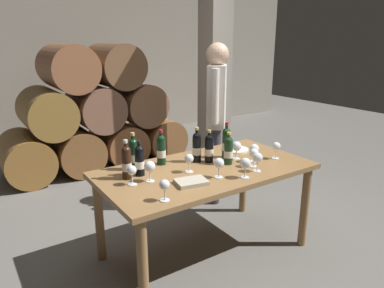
{
  "coord_description": "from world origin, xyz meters",
  "views": [
    {
      "loc": [
        -1.59,
        -2.16,
        1.76
      ],
      "look_at": [
        0.0,
        0.2,
        0.91
      ],
      "focal_mm": 33.44,
      "sensor_mm": 36.0,
      "label": 1
    }
  ],
  "objects_px": {
    "wine_glass_0": "(219,164)",
    "wine_glass_2": "(237,147)",
    "wine_glass_10": "(276,147)",
    "serving_plate": "(236,149)",
    "wine_bottle_3": "(127,162)",
    "wine_glass_7": "(132,171)",
    "wine_bottle_2": "(161,149)",
    "tasting_notebook": "(191,182)",
    "wine_glass_3": "(189,159)",
    "wine_glass_4": "(164,186)",
    "wine_glass_5": "(258,158)",
    "dining_table": "(206,179)",
    "wine_bottle_6": "(226,142)",
    "sommelier_presenting": "(216,109)",
    "wine_glass_9": "(254,149)",
    "wine_bottle_0": "(197,147)",
    "wine_glass_1": "(254,154)",
    "wine_bottle_4": "(228,150)",
    "wine_bottle_7": "(133,154)",
    "wine_glass_8": "(150,167)",
    "wine_bottle_1": "(140,160)",
    "wine_glass_6": "(245,164)",
    "wine_bottle_5": "(209,148)"
  },
  "relations": [
    {
      "from": "wine_bottle_4",
      "to": "wine_bottle_7",
      "type": "distance_m",
      "value": 0.77
    },
    {
      "from": "wine_glass_9",
      "to": "tasting_notebook",
      "type": "relative_size",
      "value": 0.7
    },
    {
      "from": "wine_bottle_1",
      "to": "wine_bottle_7",
      "type": "relative_size",
      "value": 0.91
    },
    {
      "from": "wine_glass_3",
      "to": "wine_glass_4",
      "type": "relative_size",
      "value": 1.02
    },
    {
      "from": "wine_glass_3",
      "to": "tasting_notebook",
      "type": "height_order",
      "value": "wine_glass_3"
    },
    {
      "from": "wine_glass_1",
      "to": "wine_glass_10",
      "type": "distance_m",
      "value": 0.3
    },
    {
      "from": "dining_table",
      "to": "wine_bottle_2",
      "type": "bearing_deg",
      "value": 132.17
    },
    {
      "from": "wine_bottle_6",
      "to": "wine_glass_7",
      "type": "xyz_separation_m",
      "value": [
        -0.93,
        -0.1,
        -0.03
      ]
    },
    {
      "from": "wine_bottle_5",
      "to": "serving_plate",
      "type": "distance_m",
      "value": 0.43
    },
    {
      "from": "wine_glass_9",
      "to": "serving_plate",
      "type": "relative_size",
      "value": 0.64
    },
    {
      "from": "wine_glass_7",
      "to": "wine_glass_4",
      "type": "bearing_deg",
      "value": -80.11
    },
    {
      "from": "wine_glass_10",
      "to": "sommelier_presenting",
      "type": "bearing_deg",
      "value": 87.12
    },
    {
      "from": "wine_bottle_2",
      "to": "wine_bottle_7",
      "type": "relative_size",
      "value": 0.98
    },
    {
      "from": "wine_glass_1",
      "to": "serving_plate",
      "type": "distance_m",
      "value": 0.46
    },
    {
      "from": "wine_glass_6",
      "to": "wine_glass_8",
      "type": "bearing_deg",
      "value": 152.27
    },
    {
      "from": "wine_glass_5",
      "to": "tasting_notebook",
      "type": "xyz_separation_m",
      "value": [
        -0.56,
        0.08,
        -0.09
      ]
    },
    {
      "from": "wine_bottle_0",
      "to": "wine_glass_8",
      "type": "bearing_deg",
      "value": -161.8
    },
    {
      "from": "wine_glass_7",
      "to": "wine_bottle_6",
      "type": "bearing_deg",
      "value": 6.2
    },
    {
      "from": "wine_bottle_4",
      "to": "sommelier_presenting",
      "type": "distance_m",
      "value": 0.92
    },
    {
      "from": "wine_glass_0",
      "to": "wine_glass_2",
      "type": "height_order",
      "value": "wine_glass_2"
    },
    {
      "from": "dining_table",
      "to": "wine_bottle_1",
      "type": "xyz_separation_m",
      "value": [
        -0.51,
        0.15,
        0.21
      ]
    },
    {
      "from": "wine_bottle_3",
      "to": "wine_glass_6",
      "type": "bearing_deg",
      "value": -32.83
    },
    {
      "from": "wine_bottle_7",
      "to": "wine_glass_6",
      "type": "xyz_separation_m",
      "value": [
        0.61,
        -0.62,
        -0.02
      ]
    },
    {
      "from": "wine_glass_7",
      "to": "serving_plate",
      "type": "xyz_separation_m",
      "value": [
        1.14,
        0.21,
        -0.1
      ]
    },
    {
      "from": "wine_glass_6",
      "to": "tasting_notebook",
      "type": "bearing_deg",
      "value": 162.37
    },
    {
      "from": "dining_table",
      "to": "wine_glass_10",
      "type": "bearing_deg",
      "value": -12.98
    },
    {
      "from": "wine_glass_5",
      "to": "dining_table",
      "type": "bearing_deg",
      "value": 135.18
    },
    {
      "from": "dining_table",
      "to": "tasting_notebook",
      "type": "relative_size",
      "value": 7.73
    },
    {
      "from": "wine_bottle_5",
      "to": "wine_bottle_6",
      "type": "bearing_deg",
      "value": 3.69
    },
    {
      "from": "wine_glass_5",
      "to": "wine_glass_9",
      "type": "relative_size",
      "value": 0.99
    },
    {
      "from": "wine_glass_7",
      "to": "wine_glass_10",
      "type": "bearing_deg",
      "value": -7.34
    },
    {
      "from": "sommelier_presenting",
      "to": "wine_glass_2",
      "type": "bearing_deg",
      "value": -114.96
    },
    {
      "from": "serving_plate",
      "to": "wine_bottle_2",
      "type": "bearing_deg",
      "value": 176.25
    },
    {
      "from": "serving_plate",
      "to": "wine_glass_4",
      "type": "bearing_deg",
      "value": -152.34
    },
    {
      "from": "wine_bottle_3",
      "to": "wine_bottle_6",
      "type": "xyz_separation_m",
      "value": [
        0.91,
        -0.02,
        0.01
      ]
    },
    {
      "from": "wine_bottle_0",
      "to": "wine_glass_1",
      "type": "bearing_deg",
      "value": -49.05
    },
    {
      "from": "wine_glass_0",
      "to": "wine_glass_6",
      "type": "xyz_separation_m",
      "value": [
        0.16,
        -0.11,
        0.0
      ]
    },
    {
      "from": "wine_bottle_3",
      "to": "wine_bottle_4",
      "type": "distance_m",
      "value": 0.84
    },
    {
      "from": "wine_bottle_2",
      "to": "tasting_notebook",
      "type": "distance_m",
      "value": 0.49
    },
    {
      "from": "wine_glass_10",
      "to": "wine_bottle_2",
      "type": "bearing_deg",
      "value": 154.45
    },
    {
      "from": "wine_glass_3",
      "to": "wine_glass_4",
      "type": "bearing_deg",
      "value": -140.28
    },
    {
      "from": "tasting_notebook",
      "to": "wine_glass_9",
      "type": "bearing_deg",
      "value": 18.86
    },
    {
      "from": "wine_bottle_3",
      "to": "serving_plate",
      "type": "bearing_deg",
      "value": 4.32
    },
    {
      "from": "wine_glass_10",
      "to": "serving_plate",
      "type": "distance_m",
      "value": 0.41
    },
    {
      "from": "dining_table",
      "to": "wine_glass_10",
      "type": "xyz_separation_m",
      "value": [
        0.63,
        -0.15,
        0.19
      ]
    },
    {
      "from": "wine_bottle_3",
      "to": "wine_bottle_2",
      "type": "bearing_deg",
      "value": 20.25
    },
    {
      "from": "wine_glass_3",
      "to": "wine_glass_8",
      "type": "height_order",
      "value": "wine_glass_8"
    },
    {
      "from": "wine_bottle_2",
      "to": "wine_bottle_6",
      "type": "distance_m",
      "value": 0.57
    },
    {
      "from": "wine_bottle_5",
      "to": "wine_glass_10",
      "type": "xyz_separation_m",
      "value": [
        0.53,
        -0.25,
        -0.02
      ]
    },
    {
      "from": "wine_glass_7",
      "to": "serving_plate",
      "type": "distance_m",
      "value": 1.16
    }
  ]
}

